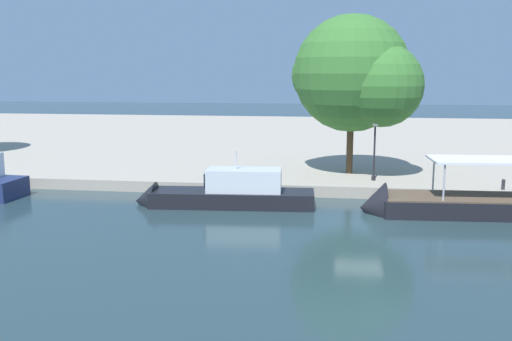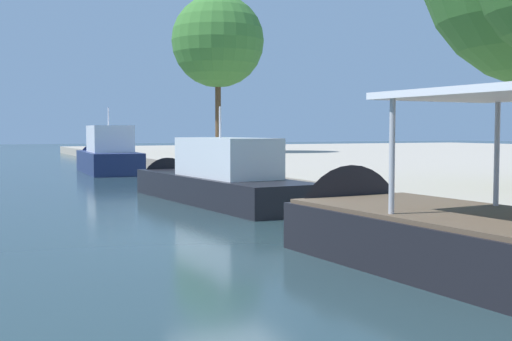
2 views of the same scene
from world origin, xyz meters
name	(u,v)px [view 2 (image 2 of 2)]	position (x,y,z in m)	size (l,w,h in m)	color
ground_plane	(230,240)	(0.00, 0.00, 0.00)	(220.00, 220.00, 0.00)	#23383D
motor_yacht_0	(107,158)	(-25.10, 2.91, 0.83)	(8.83, 3.24, 4.62)	navy
motor_yacht_1	(211,185)	(-7.80, 2.62, 0.56)	(10.64, 3.04, 4.18)	black
tree_3	(216,44)	(-35.33, 14.00, 9.29)	(7.57, 7.28, 12.42)	#4C3823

